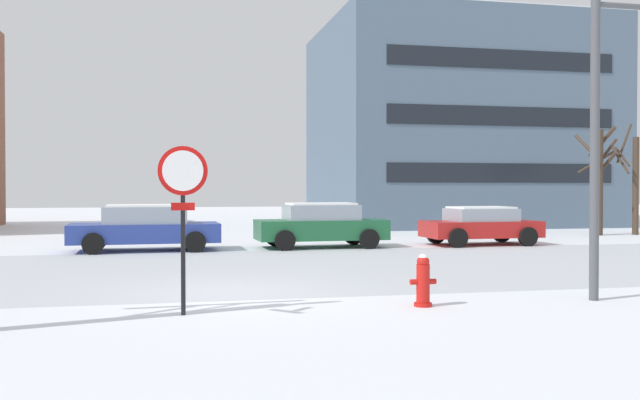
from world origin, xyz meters
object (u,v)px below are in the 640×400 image
at_px(stop_sign, 183,196).
at_px(parked_car_green, 321,225).
at_px(street_lamp, 615,112).
at_px(fire_hydrant, 423,280).
at_px(parked_car_blue, 145,227).
at_px(parked_car_red, 481,225).

bearing_deg(stop_sign, parked_car_green, 67.76).
xyz_separation_m(stop_sign, street_lamp, (7.38, -0.13, 1.46)).
height_order(fire_hydrant, street_lamp, street_lamp).
height_order(stop_sign, street_lamp, street_lamp).
distance_m(street_lamp, parked_car_green, 12.15).
relative_size(stop_sign, parked_car_blue, 0.57).
bearing_deg(street_lamp, stop_sign, 179.02).
distance_m(stop_sign, parked_car_red, 15.35).
relative_size(stop_sign, street_lamp, 0.49).
relative_size(street_lamp, parked_car_green, 1.24).
xyz_separation_m(fire_hydrant, street_lamp, (3.51, -0.03, 2.84)).
bearing_deg(parked_car_red, parked_car_green, 179.04).
distance_m(parked_car_blue, parked_car_green, 5.58).
bearing_deg(parked_car_red, fire_hydrant, -119.18).
height_order(parked_car_green, parked_car_red, parked_car_green).
bearing_deg(street_lamp, parked_car_green, 103.10).
distance_m(parked_car_blue, parked_car_red, 11.16).
relative_size(fire_hydrant, parked_car_blue, 0.19).
distance_m(street_lamp, parked_car_blue, 14.47).
xyz_separation_m(stop_sign, parked_car_green, (4.68, 11.45, -1.07)).
xyz_separation_m(parked_car_blue, parked_car_red, (11.16, -0.10, -0.05)).
xyz_separation_m(parked_car_green, parked_car_red, (5.58, -0.09, -0.07)).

